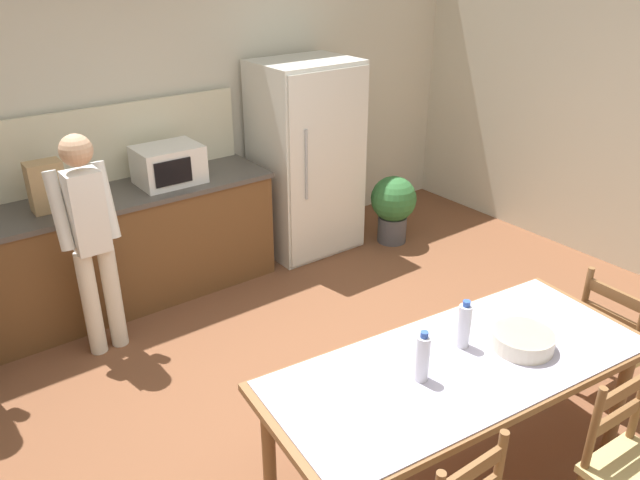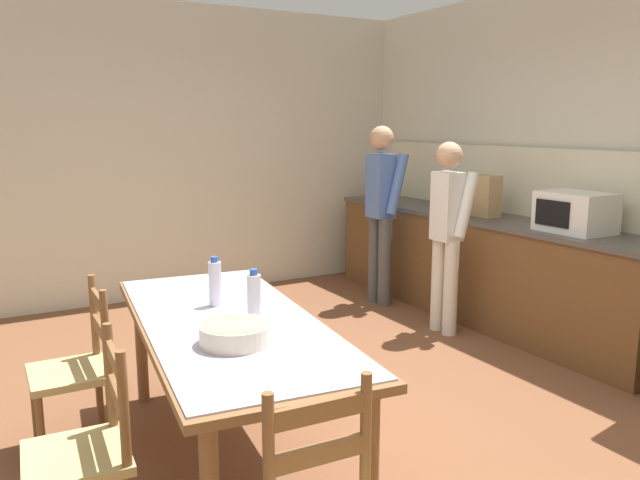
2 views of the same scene
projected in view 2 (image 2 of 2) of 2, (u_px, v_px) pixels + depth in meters
The scene contains 15 objects.
ground_plane at pixel (329, 424), 3.67m from camera, with size 8.32×8.32×0.00m, color brown.
wall_back at pixel (634, 163), 4.69m from camera, with size 6.52×0.12×2.90m, color beige.
wall_left at pixel (164, 153), 6.19m from camera, with size 0.12×5.20×2.90m, color beige.
kitchen_counter at pixel (478, 266), 5.63m from camera, with size 3.58×0.66×0.94m.
counter_splashback at pixel (508, 180), 5.64m from camera, with size 3.54×0.03×0.60m, color beige.
microwave at pixel (575, 212), 4.65m from camera, with size 0.50×0.39×0.30m.
paper_bag at pixel (485, 196), 5.44m from camera, with size 0.24×0.16×0.36m, color tan.
dining_table at pixel (229, 334), 3.14m from camera, with size 2.14×1.07×0.77m.
bottle_near_centre at pixel (215, 283), 3.34m from camera, with size 0.07×0.07×0.27m.
bottle_off_centre at pixel (254, 298), 3.05m from camera, with size 0.07×0.07×0.27m.
serving_bowl at pixel (235, 333), 2.77m from camera, with size 0.32×0.32×0.09m.
chair_side_near_right at pixel (86, 453), 2.50m from camera, with size 0.44×0.43×0.91m.
chair_side_near_left at pixel (77, 370), 3.33m from camera, with size 0.43×0.41×0.91m.
person_at_sink at pixel (381, 205), 5.97m from camera, with size 0.43×0.30×1.72m.
person_at_counter at pixel (447, 227), 5.14m from camera, with size 0.40×0.28×1.60m.
Camera 2 is at (2.94, -1.73, 1.74)m, focal length 35.00 mm.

